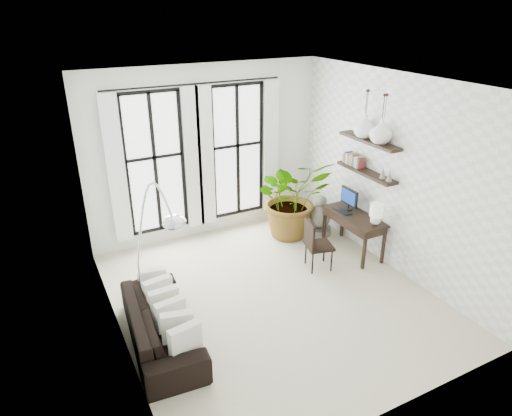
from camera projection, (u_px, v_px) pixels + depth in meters
floor at (272, 296)px, 7.04m from camera, size 5.00×5.00×0.00m
ceiling at (276, 84)px, 5.73m from camera, size 5.00×5.00×0.00m
wall_left at (109, 235)px, 5.44m from camera, size 0.00×5.00×5.00m
wall_right at (395, 175)px, 7.32m from camera, size 0.00×5.00×5.00m
wall_back at (207, 153)px, 8.41m from camera, size 4.50×0.00×4.50m
windows at (198, 158)px, 8.28m from camera, size 3.26×0.13×2.65m
wall_shelves at (366, 159)px, 7.68m from camera, size 0.25×1.30×0.60m
sofa at (161, 323)px, 5.97m from camera, size 0.95×2.05×0.58m
throw_pillows at (167, 308)px, 5.93m from camera, size 0.40×1.52×0.40m
plant at (292, 197)px, 8.60m from camera, size 1.56×1.40×1.56m
desk at (356, 218)px, 7.96m from camera, size 0.52×1.23×1.12m
desk_chair at (315, 242)px, 7.57m from camera, size 0.51×0.51×0.88m
arc_lamp at (153, 221)px, 5.69m from camera, size 0.71×0.79×2.17m
buddha at (320, 218)px, 8.79m from camera, size 0.45×0.45×0.80m
vase_a at (381, 131)px, 7.23m from camera, size 0.37×0.37×0.38m
vase_b at (365, 126)px, 7.55m from camera, size 0.37×0.37×0.38m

